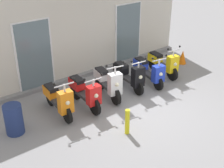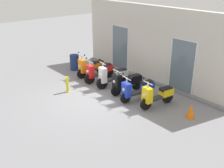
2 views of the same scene
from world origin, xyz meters
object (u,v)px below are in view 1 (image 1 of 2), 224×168
scooter_black (129,75)px  curb_bollard (127,122)px  scooter_red (85,92)px  scooter_white (108,82)px  scooter_orange (58,99)px  trash_bin (14,119)px  scooter_yellow (163,63)px  traffic_cone (182,57)px  scooter_blue (149,70)px

scooter_black → curb_bollard: size_ratio=2.25×
scooter_red → scooter_white: bearing=4.0°
scooter_orange → trash_bin: bearing=-176.0°
scooter_black → curb_bollard: (-1.67, -1.85, -0.15)m
scooter_red → scooter_white: 0.89m
scooter_orange → scooter_yellow: (4.23, 0.03, -0.03)m
scooter_red → traffic_cone: size_ratio=3.10×
scooter_yellow → scooter_white: bearing=-178.2°
traffic_cone → curb_bollard: size_ratio=0.74×
scooter_white → scooter_blue: (1.66, -0.09, -0.03)m
curb_bollard → scooter_orange: bearing=115.6°
curb_bollard → trash_bin: 2.87m
traffic_cone → scooter_orange: bearing=-177.3°
trash_bin → traffic_cone: bearing=3.0°
trash_bin → scooter_red: bearing=-0.6°
scooter_orange → scooter_black: scooter_orange is taller
scooter_orange → trash_bin: size_ratio=1.98×
traffic_cone → scooter_white: bearing=-175.3°
scooter_white → scooter_black: scooter_white is taller
scooter_black → scooter_white: bearing=-178.8°
scooter_red → scooter_yellow: scooter_yellow is taller
scooter_white → trash_bin: bearing=-179.3°
scooter_red → scooter_black: size_ratio=1.03×
scooter_orange → curb_bollard: scooter_orange is taller
scooter_orange → scooter_red: 0.82m
curb_bollard → trash_bin: trash_bin is taller
scooter_blue → curb_bollard: size_ratio=2.28×
scooter_orange → scooter_red: bearing=-8.2°
scooter_blue → traffic_cone: scooter_blue is taller
scooter_orange → trash_bin: (-1.33, -0.09, -0.08)m
scooter_red → trash_bin: scooter_red is taller
scooter_orange → curb_bollard: (0.91, -1.89, -0.13)m
scooter_orange → trash_bin: scooter_orange is taller
traffic_cone → trash_bin: bearing=-177.0°
trash_bin → scooter_orange: bearing=4.0°
scooter_white → trash_bin: scooter_white is taller
scooter_black → trash_bin: scooter_black is taller
scooter_yellow → trash_bin: bearing=-178.8°
scooter_orange → trash_bin: 1.33m
scooter_blue → scooter_yellow: size_ratio=1.01×
scooter_red → scooter_yellow: size_ratio=1.03×
scooter_orange → scooter_blue: size_ratio=1.01×
scooter_orange → scooter_black: (2.58, -0.04, 0.01)m
scooter_red → traffic_cone: 4.80m
scooter_orange → curb_bollard: size_ratio=2.29×
traffic_cone → trash_bin: size_ratio=0.64×
scooter_white → curb_bollard: scooter_white is taller
scooter_white → trash_bin: 3.03m
scooter_white → traffic_cone: 3.92m
scooter_orange → traffic_cone: bearing=2.7°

